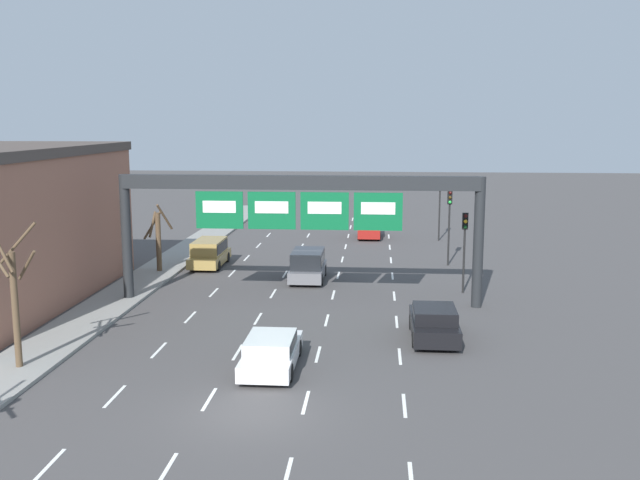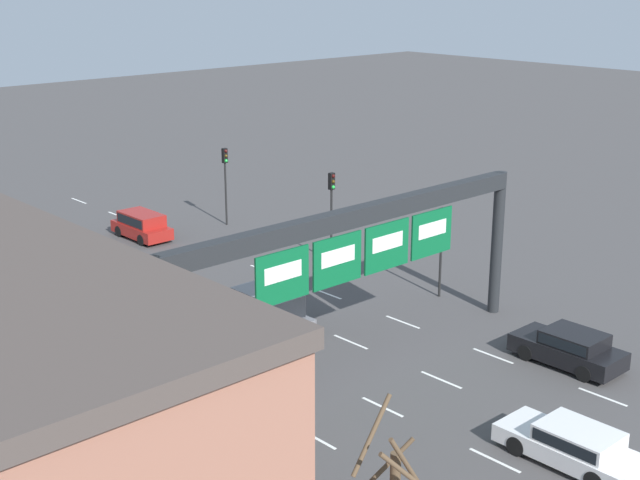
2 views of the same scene
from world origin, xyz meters
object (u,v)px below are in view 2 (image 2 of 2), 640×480
(car_white, at_px, (573,444))
(suv_grey, at_px, (267,309))
(traffic_light_far_end, at_px, (225,171))
(sign_gantry, at_px, (357,242))
(traffic_light_near_gantry, at_px, (332,199))
(suv_gold, at_px, (87,326))
(car_black, at_px, (570,347))
(suv_red, at_px, (142,224))
(tree_bare_closest, at_px, (51,330))
(traffic_light_mid_block, at_px, (442,234))

(car_white, xyz_separation_m, suv_grey, (-0.08, 15.26, 0.28))
(suv_grey, distance_m, traffic_light_far_end, 17.47)
(sign_gantry, xyz_separation_m, suv_grey, (-0.08, 5.43, -4.27))
(sign_gantry, relative_size, traffic_light_near_gantry, 3.79)
(sign_gantry, xyz_separation_m, suv_gold, (-6.85, 9.04, -4.30))
(car_white, relative_size, traffic_light_far_end, 0.98)
(car_black, distance_m, traffic_light_near_gantry, 16.51)
(sign_gantry, distance_m, traffic_light_far_end, 22.18)
(suv_grey, relative_size, traffic_light_far_end, 0.90)
(car_white, xyz_separation_m, traffic_light_near_gantry, (8.63, 20.37, 2.78))
(traffic_light_far_end, bearing_deg, suv_gold, -144.44)
(suv_red, bearing_deg, car_white, -96.15)
(suv_gold, distance_m, tree_bare_closest, 3.72)
(sign_gantry, relative_size, traffic_light_mid_block, 4.20)
(suv_red, relative_size, traffic_light_mid_block, 0.94)
(traffic_light_mid_block, height_order, traffic_light_far_end, traffic_light_far_end)
(suv_gold, xyz_separation_m, car_white, (6.85, -18.87, -0.25))
(suv_grey, bearing_deg, traffic_light_far_end, 58.97)
(traffic_light_mid_block, bearing_deg, suv_red, 106.39)
(sign_gantry, xyz_separation_m, traffic_light_near_gantry, (8.63, 10.54, -1.77))
(sign_gantry, bearing_deg, traffic_light_near_gantry, 50.68)
(suv_gold, height_order, car_white, suv_gold)
(car_black, bearing_deg, suv_red, 96.64)
(car_black, bearing_deg, traffic_light_near_gantry, 82.41)
(traffic_light_near_gantry, bearing_deg, car_white, -112.95)
(traffic_light_far_end, bearing_deg, traffic_light_near_gantry, -91.23)
(car_black, height_order, traffic_light_mid_block, traffic_light_mid_block)
(suv_red, distance_m, traffic_light_mid_block, 19.17)
(suv_red, distance_m, traffic_light_far_end, 6.13)
(car_black, bearing_deg, car_white, -146.87)
(suv_red, relative_size, tree_bare_closest, 0.98)
(suv_red, xyz_separation_m, traffic_light_far_end, (5.49, -0.99, 2.56))
(suv_grey, relative_size, suv_red, 1.05)
(suv_grey, xyz_separation_m, tree_bare_closest, (-9.42, 1.34, 1.26))
(tree_bare_closest, bearing_deg, traffic_light_near_gantry, 11.77)
(suv_gold, relative_size, traffic_light_far_end, 0.98)
(car_black, relative_size, suv_red, 1.07)
(sign_gantry, distance_m, traffic_light_near_gantry, 13.74)
(suv_red, height_order, tree_bare_closest, tree_bare_closest)
(traffic_light_near_gantry, xyz_separation_m, tree_bare_closest, (-18.13, -3.78, -1.25))
(car_white, bearing_deg, sign_gantry, 90.04)
(car_white, bearing_deg, tree_bare_closest, 119.79)
(tree_bare_closest, bearing_deg, suv_red, 48.41)
(car_white, height_order, car_black, car_black)
(car_white, height_order, tree_bare_closest, tree_bare_closest)
(car_white, distance_m, suv_grey, 15.26)
(car_white, relative_size, traffic_light_near_gantry, 0.97)
(car_black, relative_size, suv_grey, 1.02)
(traffic_light_mid_block, bearing_deg, suv_gold, 158.77)
(traffic_light_mid_block, bearing_deg, traffic_light_far_end, 89.61)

